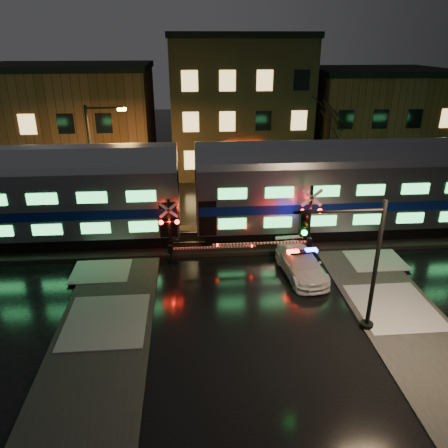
{
  "coord_description": "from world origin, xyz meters",
  "views": [
    {
      "loc": [
        -2.68,
        -19.22,
        11.47
      ],
      "look_at": [
        -0.88,
        2.5,
        2.2
      ],
      "focal_mm": 35.0,
      "sensor_mm": 36.0,
      "label": 1
    }
  ],
  "objects_px": {
    "police_car": "(301,264)",
    "crossing_signal_right": "(303,230)",
    "crossing_signal_left": "(177,238)",
    "traffic_light": "(354,266)",
    "streetlight": "(95,157)"
  },
  "relations": [
    {
      "from": "traffic_light",
      "to": "streetlight",
      "type": "xyz_separation_m",
      "value": [
        -12.45,
        13.34,
        1.33
      ]
    },
    {
      "from": "crossing_signal_right",
      "to": "crossing_signal_left",
      "type": "bearing_deg",
      "value": -179.9
    },
    {
      "from": "traffic_light",
      "to": "streetlight",
      "type": "bearing_deg",
      "value": 143.38
    },
    {
      "from": "police_car",
      "to": "traffic_light",
      "type": "bearing_deg",
      "value": -86.47
    },
    {
      "from": "crossing_signal_right",
      "to": "crossing_signal_left",
      "type": "distance_m",
      "value": 6.93
    },
    {
      "from": "police_car",
      "to": "crossing_signal_left",
      "type": "xyz_separation_m",
      "value": [
        -6.45,
        1.8,
        0.88
      ]
    },
    {
      "from": "police_car",
      "to": "crossing_signal_right",
      "type": "relative_size",
      "value": 0.77
    },
    {
      "from": "crossing_signal_right",
      "to": "police_car",
      "type": "bearing_deg",
      "value": -104.6
    },
    {
      "from": "police_car",
      "to": "crossing_signal_right",
      "type": "bearing_deg",
      "value": 69.91
    },
    {
      "from": "crossing_signal_left",
      "to": "streetlight",
      "type": "distance_m",
      "value": 8.98
    },
    {
      "from": "police_car",
      "to": "crossing_signal_left",
      "type": "relative_size",
      "value": 0.88
    },
    {
      "from": "police_car",
      "to": "traffic_light",
      "type": "distance_m",
      "value": 5.48
    },
    {
      "from": "police_car",
      "to": "streetlight",
      "type": "xyz_separation_m",
      "value": [
        -11.68,
        8.5,
        3.79
      ]
    },
    {
      "from": "crossing_signal_left",
      "to": "traffic_light",
      "type": "distance_m",
      "value": 9.94
    },
    {
      "from": "crossing_signal_left",
      "to": "crossing_signal_right",
      "type": "bearing_deg",
      "value": 0.1
    }
  ]
}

